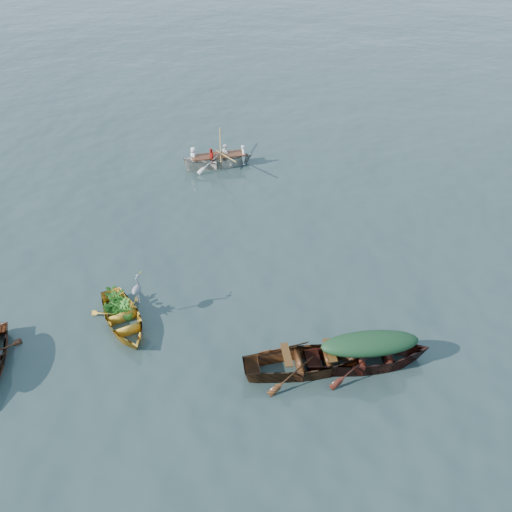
{
  "coord_description": "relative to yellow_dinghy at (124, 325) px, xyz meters",
  "views": [
    {
      "loc": [
        4.11,
        -8.53,
        10.2
      ],
      "look_at": [
        0.03,
        3.84,
        0.5
      ],
      "focal_mm": 35.0,
      "sensor_mm": 36.0,
      "label": 1
    }
  ],
  "objects": [
    {
      "name": "yellow_dinghy",
      "position": [
        0.0,
        0.0,
        0.0
      ],
      "size": [
        3.43,
        3.35,
        0.91
      ],
      "primitive_type": "imported",
      "rotation": [
        0.0,
        0.0,
        0.82
      ],
      "color": "gold",
      "rests_on": "ground"
    },
    {
      "name": "rowers",
      "position": [
        -1.14,
        10.31,
        0.9
      ],
      "size": [
        3.22,
        2.63,
        0.76
      ],
      "primitive_type": "imported",
      "rotation": [
        0.0,
        0.0,
        2.13
      ],
      "color": "white",
      "rests_on": "rowed_boat"
    },
    {
      "name": "dinghy_weeds",
      "position": [
        -0.38,
        0.4,
        0.76
      ],
      "size": [
        1.14,
        1.13,
        0.6
      ],
      "primitive_type": "imported",
      "rotation": [
        0.0,
        0.0,
        0.82
      ],
      "color": "#1C6219",
      "rests_on": "yellow_dinghy"
    },
    {
      "name": "heron",
      "position": [
        0.34,
        0.44,
        0.92
      ],
      "size": [
        0.48,
        0.48,
        0.92
      ],
      "primitive_type": null,
      "rotation": [
        0.0,
        0.0,
        0.82
      ],
      "color": "gray",
      "rests_on": "yellow_dinghy"
    },
    {
      "name": "green_tarp_boat",
      "position": [
        6.86,
        0.69,
        0.0
      ],
      "size": [
        4.84,
        3.28,
        1.11
      ],
      "primitive_type": "imported",
      "rotation": [
        0.0,
        0.0,
        2.01
      ],
      "color": "#42160F",
      "rests_on": "ground"
    },
    {
      "name": "thwart_benches",
      "position": [
        5.41,
        0.02,
        0.57
      ],
      "size": [
        2.46,
        1.8,
        0.04
      ],
      "primitive_type": null,
      "rotation": [
        0.0,
        0.0,
        2.03
      ],
      "color": "#462A10",
      "rests_on": "open_wooden_boat"
    },
    {
      "name": "rowed_boat",
      "position": [
        -1.14,
        10.31,
        0.0
      ],
      "size": [
        4.4,
        3.43,
        1.05
      ],
      "primitive_type": "imported",
      "rotation": [
        0.0,
        0.0,
        2.13
      ],
      "color": "silver",
      "rests_on": "ground"
    },
    {
      "name": "green_tarp_cover",
      "position": [
        6.86,
        0.69,
        0.81
      ],
      "size": [
        2.66,
        1.8,
        0.52
      ],
      "primitive_type": "ellipsoid",
      "rotation": [
        0.0,
        0.0,
        2.01
      ],
      "color": "#15351A",
      "rests_on": "green_tarp_boat"
    },
    {
      "name": "oars",
      "position": [
        -1.14,
        10.31,
        0.55
      ],
      "size": [
        1.89,
        2.52,
        0.06
      ],
      "primitive_type": null,
      "rotation": [
        0.0,
        0.0,
        2.13
      ],
      "color": "olive",
      "rests_on": "rowed_boat"
    },
    {
      "name": "open_wooden_boat",
      "position": [
        5.41,
        0.02,
        0.0
      ],
      "size": [
        4.79,
        3.34,
        1.1
      ],
      "primitive_type": "imported",
      "rotation": [
        0.0,
        0.0,
        2.03
      ],
      "color": "#522D14",
      "rests_on": "ground"
    },
    {
      "name": "ground",
      "position": [
        2.76,
        -0.11,
        0.0
      ],
      "size": [
        140.0,
        140.0,
        0.0
      ],
      "primitive_type": "plane",
      "color": "#2B3D3B",
      "rests_on": "ground"
    }
  ]
}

